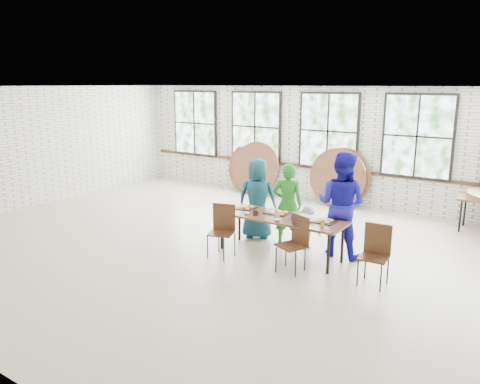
{
  "coord_description": "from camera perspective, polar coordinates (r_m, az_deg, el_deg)",
  "views": [
    {
      "loc": [
        4.85,
        -6.76,
        3.06
      ],
      "look_at": [
        0.0,
        0.4,
        1.05
      ],
      "focal_mm": 35.0,
      "sensor_mm": 36.0,
      "label": 1
    }
  ],
  "objects": [
    {
      "name": "adult_teal",
      "position": [
        9.37,
        2.15,
        -0.81
      ],
      "size": [
        0.93,
        0.77,
        1.62
      ],
      "primitive_type": "imported",
      "rotation": [
        0.0,
        0.0,
        3.51
      ],
      "color": "#174757",
      "rests_on": "ground"
    },
    {
      "name": "adult_blue",
      "position": [
        8.56,
        12.24,
        -1.48
      ],
      "size": [
        0.94,
        0.74,
        1.9
      ],
      "primitive_type": "imported",
      "rotation": [
        0.0,
        0.0,
        3.12
      ],
      "color": "#1A17A1",
      "rests_on": "ground"
    },
    {
      "name": "round_tops_leaning",
      "position": [
        12.61,
        6.58,
        2.37
      ],
      "size": [
        4.25,
        0.49,
        1.5
      ],
      "color": "brown",
      "rests_on": "ground"
    },
    {
      "name": "room",
      "position": [
        12.26,
        10.72,
        7.1
      ],
      "size": [
        12.0,
        12.0,
        12.0
      ],
      "color": "#B4A88F",
      "rests_on": "ground"
    },
    {
      "name": "adult_green",
      "position": [
        9.04,
        5.81,
        -1.48
      ],
      "size": [
        0.69,
        0.58,
        1.59
      ],
      "primitive_type": "imported",
      "rotation": [
        0.0,
        0.0,
        3.56
      ],
      "color": "#237C21",
      "rests_on": "ground"
    },
    {
      "name": "chair_near_right",
      "position": [
        7.82,
        6.81,
        -5.67
      ],
      "size": [
        0.55,
        0.54,
        0.95
      ],
      "rotation": [
        0.0,
        0.0,
        -0.42
      ],
      "color": "#442816",
      "rests_on": "ground"
    },
    {
      "name": "chair_spare",
      "position": [
        7.58,
        16.22,
        -6.71
      ],
      "size": [
        0.45,
        0.43,
        0.95
      ],
      "rotation": [
        0.0,
        0.0,
        0.07
      ],
      "color": "#442816",
      "rests_on": "ground"
    },
    {
      "name": "dining_table",
      "position": [
        8.43,
        4.88,
        -3.3
      ],
      "size": [
        2.41,
        0.82,
        0.74
      ],
      "rotation": [
        0.0,
        0.0,
        0.01
      ],
      "color": "brown",
      "rests_on": "ground"
    },
    {
      "name": "tabletop_clutter",
      "position": [
        8.35,
        5.36,
        -2.92
      ],
      "size": [
        2.06,
        0.64,
        0.11
      ],
      "color": "black",
      "rests_on": "dining_table"
    },
    {
      "name": "chair_near_left",
      "position": [
        8.45,
        -2.13,
        -4.14
      ],
      "size": [
        0.53,
        0.52,
        0.95
      ],
      "rotation": [
        0.0,
        0.0,
        0.33
      ],
      "color": "#442816",
      "rests_on": "ground"
    },
    {
      "name": "toddler",
      "position": [
        8.96,
        8.2,
        -4.27
      ],
      "size": [
        0.55,
        0.34,
        0.82
      ],
      "primitive_type": "imported",
      "rotation": [
        0.0,
        0.0,
        3.22
      ],
      "color": "#1F1645",
      "rests_on": "ground"
    }
  ]
}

